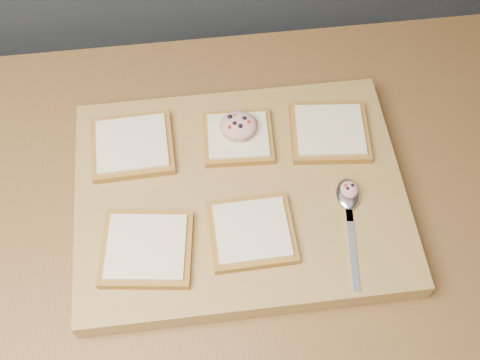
{
  "coord_description": "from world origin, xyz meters",
  "views": [
    {
      "loc": [
        0.04,
        -0.43,
        1.76
      ],
      "look_at": [
        0.1,
        0.03,
        0.97
      ],
      "focal_mm": 45.0,
      "sensor_mm": 36.0,
      "label": 1
    }
  ],
  "objects_px": {
    "cutting_board": "(240,196)",
    "spoon": "(348,202)",
    "bread_far_center": "(238,137)",
    "tuna_salad_dollop": "(238,125)"
  },
  "relations": [
    {
      "from": "spoon",
      "to": "tuna_salad_dollop",
      "type": "bearing_deg",
      "value": 136.34
    },
    {
      "from": "cutting_board",
      "to": "tuna_salad_dollop",
      "type": "relative_size",
      "value": 8.57
    },
    {
      "from": "cutting_board",
      "to": "spoon",
      "type": "distance_m",
      "value": 0.17
    },
    {
      "from": "cutting_board",
      "to": "tuna_salad_dollop",
      "type": "height_order",
      "value": "tuna_salad_dollop"
    },
    {
      "from": "cutting_board",
      "to": "bread_far_center",
      "type": "xyz_separation_m",
      "value": [
        0.01,
        0.09,
        0.03
      ]
    },
    {
      "from": "tuna_salad_dollop",
      "to": "bread_far_center",
      "type": "bearing_deg",
      "value": -100.52
    },
    {
      "from": "bread_far_center",
      "to": "spoon",
      "type": "distance_m",
      "value": 0.21
    },
    {
      "from": "tuna_salad_dollop",
      "to": "spoon",
      "type": "xyz_separation_m",
      "value": [
        0.15,
        -0.15,
        -0.02
      ]
    },
    {
      "from": "bread_far_center",
      "to": "tuna_salad_dollop",
      "type": "height_order",
      "value": "tuna_salad_dollop"
    },
    {
      "from": "cutting_board",
      "to": "spoon",
      "type": "height_order",
      "value": "spoon"
    }
  ]
}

